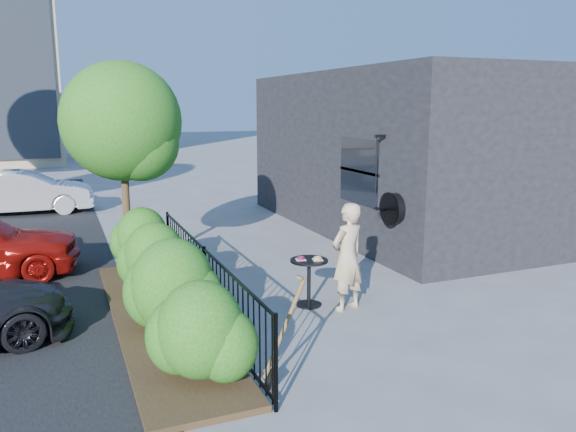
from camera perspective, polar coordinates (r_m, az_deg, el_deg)
name	(u,v)px	position (r m, az deg, el deg)	size (l,w,h in m)	color
ground	(295,303)	(9.34, 0.73, -8.78)	(120.00, 120.00, 0.00)	gray
shop_building	(418,151)	(15.48, 13.11, 6.49)	(6.22, 9.00, 4.00)	black
fence	(205,281)	(8.71, -8.43, -6.51)	(0.05, 6.05, 1.10)	black
planting_bed	(160,319)	(8.75, -12.85, -10.19)	(1.30, 6.00, 0.08)	#382616
shrubs	(164,274)	(8.65, -12.50, -5.82)	(1.10, 5.60, 1.24)	#1F5C15
patio_tree	(126,129)	(10.90, -16.15, 8.51)	(2.20, 2.20, 3.94)	#3F2B19
cafe_table	(309,274)	(9.05, 2.15, -5.90)	(0.61, 0.61, 0.82)	black
woman	(347,257)	(8.85, 6.06, -4.15)	(0.63, 0.41, 1.72)	#D0AC86
shovel	(282,339)	(6.49, -0.65, -12.41)	(0.53, 0.18, 1.35)	brown
car_silver	(24,192)	(18.45, -25.23, 2.19)	(1.36, 3.91, 1.29)	silver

